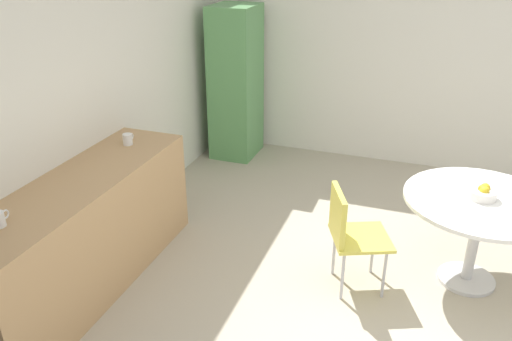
{
  "coord_description": "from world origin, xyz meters",
  "views": [
    {
      "loc": [
        -2.98,
        0.31,
        2.53
      ],
      "look_at": [
        0.21,
        1.45,
        0.95
      ],
      "focal_mm": 35.93,
      "sensor_mm": 36.0,
      "label": 1
    }
  ],
  "objects_px": {
    "round_table": "(480,214)",
    "mug_green": "(128,139)",
    "locker_cabinet": "(236,83)",
    "fruit_bowl": "(482,193)",
    "chair_yellow": "(349,228)"
  },
  "relations": [
    {
      "from": "round_table",
      "to": "fruit_bowl",
      "type": "height_order",
      "value": "fruit_bowl"
    },
    {
      "from": "fruit_bowl",
      "to": "mug_green",
      "type": "xyz_separation_m",
      "value": [
        -0.31,
        2.82,
        0.17
      ]
    },
    {
      "from": "fruit_bowl",
      "to": "mug_green",
      "type": "bearing_deg",
      "value": 96.31
    },
    {
      "from": "chair_yellow",
      "to": "round_table",
      "type": "bearing_deg",
      "value": -66.6
    },
    {
      "from": "locker_cabinet",
      "to": "round_table",
      "type": "height_order",
      "value": "locker_cabinet"
    },
    {
      "from": "round_table",
      "to": "locker_cabinet",
      "type": "bearing_deg",
      "value": 56.02
    },
    {
      "from": "locker_cabinet",
      "to": "chair_yellow",
      "type": "relative_size",
      "value": 2.16
    },
    {
      "from": "round_table",
      "to": "fruit_bowl",
      "type": "xyz_separation_m",
      "value": [
        0.01,
        0.01,
        0.17
      ]
    },
    {
      "from": "mug_green",
      "to": "round_table",
      "type": "bearing_deg",
      "value": -83.97
    },
    {
      "from": "locker_cabinet",
      "to": "fruit_bowl",
      "type": "xyz_separation_m",
      "value": [
        -1.8,
        -2.68,
        -0.12
      ]
    },
    {
      "from": "locker_cabinet",
      "to": "fruit_bowl",
      "type": "distance_m",
      "value": 3.23
    },
    {
      "from": "locker_cabinet",
      "to": "round_table",
      "type": "relative_size",
      "value": 1.58
    },
    {
      "from": "locker_cabinet",
      "to": "round_table",
      "type": "bearing_deg",
      "value": -123.98
    },
    {
      "from": "chair_yellow",
      "to": "mug_green",
      "type": "xyz_separation_m",
      "value": [
        0.09,
        1.92,
        0.43
      ]
    },
    {
      "from": "round_table",
      "to": "mug_green",
      "type": "distance_m",
      "value": 2.86
    }
  ]
}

